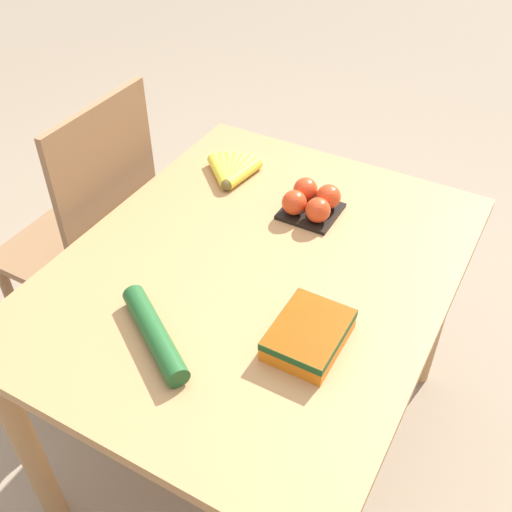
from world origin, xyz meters
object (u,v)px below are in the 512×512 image
at_px(chair, 91,238).
at_px(carrot_bag, 309,333).
at_px(cucumber_near, 154,333).
at_px(banana_bunch, 231,172).
at_px(tomato_pack, 311,202).

relative_size(chair, carrot_bag, 5.40).
height_order(carrot_bag, cucumber_near, carrot_bag).
bearing_deg(banana_bunch, cucumber_near, -163.67).
height_order(banana_bunch, carrot_bag, carrot_bag).
bearing_deg(carrot_bag, chair, 73.66).
xyz_separation_m(carrot_bag, cucumber_near, (-0.15, 0.28, -0.01)).
height_order(chair, carrot_bag, chair).
relative_size(banana_bunch, cucumber_near, 0.64).
height_order(banana_bunch, tomato_pack, tomato_pack).
bearing_deg(carrot_bag, cucumber_near, 118.09).
xyz_separation_m(banana_bunch, tomato_pack, (-0.04, -0.27, 0.02)).
bearing_deg(cucumber_near, carrot_bag, -61.91).
bearing_deg(cucumber_near, banana_bunch, 16.33).
bearing_deg(tomato_pack, banana_bunch, 80.63).
xyz_separation_m(banana_bunch, cucumber_near, (-0.60, -0.18, 0.01)).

